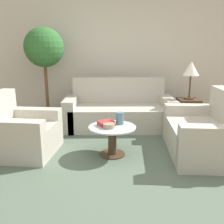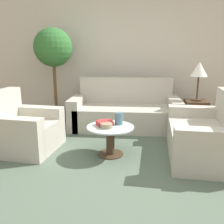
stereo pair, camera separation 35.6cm
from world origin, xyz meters
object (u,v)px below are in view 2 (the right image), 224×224
object	(u,v)px
potted_plant	(53,56)
vase	(119,118)
coffee_table	(110,137)
loveseat	(209,137)
book_stack	(105,123)
armchair	(22,131)
sofa_main	(125,112)
table_lamp	(199,71)
bowl	(106,126)

from	to	relation	value
potted_plant	vase	xyz separation A→B (m)	(1.33, -1.42, -0.81)
coffee_table	vase	size ratio (longest dim) A/B	3.83
loveseat	book_stack	distance (m)	1.41
armchair	vase	xyz separation A→B (m)	(1.39, 0.02, 0.22)
sofa_main	armchair	xyz separation A→B (m)	(-1.44, -1.26, -0.00)
sofa_main	armchair	size ratio (longest dim) A/B	2.07
loveseat	book_stack	size ratio (longest dim) A/B	5.53
potted_plant	book_stack	world-z (taller)	potted_plant
table_lamp	vase	world-z (taller)	table_lamp
coffee_table	table_lamp	world-z (taller)	table_lamp
sofa_main	table_lamp	size ratio (longest dim) A/B	2.96
potted_plant	coffee_table	bearing A→B (deg)	-51.16
table_lamp	potted_plant	xyz separation A→B (m)	(-2.63, 0.35, 0.23)
bowl	potted_plant	bearing A→B (deg)	126.61
vase	bowl	bearing A→B (deg)	-131.33
bowl	book_stack	bearing A→B (deg)	107.08
vase	book_stack	xyz separation A→B (m)	(-0.19, -0.05, -0.05)
table_lamp	vase	size ratio (longest dim) A/B	3.96
loveseat	potted_plant	world-z (taller)	potted_plant
loveseat	vase	bearing A→B (deg)	-88.56
table_lamp	book_stack	xyz separation A→B (m)	(-1.48, -1.12, -0.63)
table_lamp	bowl	world-z (taller)	table_lamp
sofa_main	table_lamp	xyz separation A→B (m)	(1.25, -0.17, 0.79)
loveseat	book_stack	world-z (taller)	loveseat
armchair	bowl	distance (m)	1.26
coffee_table	bowl	size ratio (longest dim) A/B	4.07
coffee_table	book_stack	distance (m)	0.20
table_lamp	bowl	distance (m)	2.01
bowl	book_stack	xyz separation A→B (m)	(-0.04, 0.12, 0.00)
armchair	book_stack	bearing A→B (deg)	-84.54
sofa_main	armchair	distance (m)	1.91
sofa_main	vase	xyz separation A→B (m)	(-0.04, -1.24, 0.21)
vase	bowl	xyz separation A→B (m)	(-0.15, -0.17, -0.05)
table_lamp	sofa_main	bearing A→B (deg)	172.39
sofa_main	coffee_table	size ratio (longest dim) A/B	3.06
vase	book_stack	distance (m)	0.20
loveseat	book_stack	xyz separation A→B (m)	(-1.40, 0.01, 0.16)
book_stack	sofa_main	bearing A→B (deg)	54.29
loveseat	table_lamp	bearing A→B (deg)	-179.55
armchair	coffee_table	xyz separation A→B (m)	(1.29, -0.09, -0.01)
sofa_main	coffee_table	distance (m)	1.35
book_stack	potted_plant	bearing A→B (deg)	102.38
loveseat	vase	world-z (taller)	loveseat
vase	coffee_table	bearing A→B (deg)	-133.96
sofa_main	bowl	xyz separation A→B (m)	(-0.19, -1.41, 0.16)
sofa_main	armchair	bearing A→B (deg)	-138.83
sofa_main	armchair	world-z (taller)	sofa_main
loveseat	coffee_table	world-z (taller)	loveseat
book_stack	table_lamp	bearing A→B (deg)	11.61
bowl	table_lamp	bearing A→B (deg)	40.71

